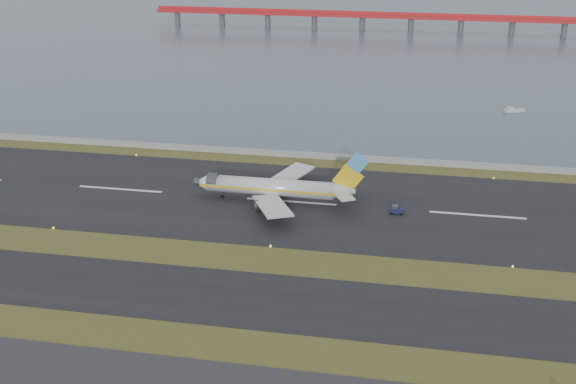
# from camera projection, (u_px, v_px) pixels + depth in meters

# --- Properties ---
(ground) EXTENTS (1000.00, 1000.00, 0.00)m
(ground) POSITION_uv_depth(u_px,v_px,m) (262.00, 265.00, 131.79)
(ground) COLOR #374318
(ground) RESTS_ON ground
(taxiway_strip) EXTENTS (1000.00, 18.00, 0.10)m
(taxiway_strip) POSITION_uv_depth(u_px,v_px,m) (247.00, 299.00, 120.86)
(taxiway_strip) COLOR black
(taxiway_strip) RESTS_ON ground
(runway_strip) EXTENTS (1000.00, 45.00, 0.10)m
(runway_strip) POSITION_uv_depth(u_px,v_px,m) (291.00, 202.00, 159.04)
(runway_strip) COLOR black
(runway_strip) RESTS_ON ground
(seawall) EXTENTS (1000.00, 2.50, 1.00)m
(seawall) POSITION_uv_depth(u_px,v_px,m) (312.00, 155.00, 186.15)
(seawall) COLOR #9A9994
(seawall) RESTS_ON ground
(red_pier) EXTENTS (260.00, 5.00, 10.20)m
(red_pier) POSITION_uv_depth(u_px,v_px,m) (411.00, 17.00, 352.92)
(red_pier) COLOR red
(red_pier) RESTS_ON ground
(airliner) EXTENTS (38.52, 32.89, 12.80)m
(airliner) POSITION_uv_depth(u_px,v_px,m) (277.00, 188.00, 157.69)
(airliner) COLOR silver
(airliner) RESTS_ON ground
(pushback_tug) EXTENTS (3.07, 1.94, 1.90)m
(pushback_tug) POSITION_uv_depth(u_px,v_px,m) (396.00, 210.00, 152.80)
(pushback_tug) COLOR #141B37
(pushback_tug) RESTS_ON ground
(workboat_near) EXTENTS (6.96, 4.05, 1.61)m
(workboat_near) POSITION_uv_depth(u_px,v_px,m) (513.00, 110.00, 225.23)
(workboat_near) COLOR #B6B6BA
(workboat_near) RESTS_ON ground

